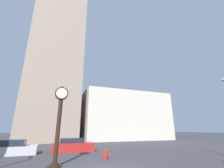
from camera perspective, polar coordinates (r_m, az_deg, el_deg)
building_tall_tower at (r=36.67m, az=-19.98°, el=9.89°), size 10.11×12.00×36.13m
building_storefront_row at (r=36.36m, az=4.07°, el=-12.30°), size 19.04×12.00×10.10m
street_clock at (r=10.61m, az=-19.48°, el=-12.17°), size 0.86×0.80×5.07m
car_silver at (r=17.23m, az=-33.73°, el=-19.70°), size 4.06×1.96×1.30m
car_red at (r=17.20m, az=-14.81°, el=-21.77°), size 4.19×1.89×1.32m
fire_hydrant_far at (r=12.68m, az=-2.44°, el=-25.07°), size 0.62×0.27×0.74m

